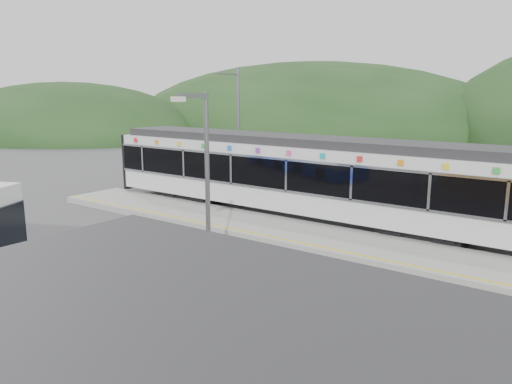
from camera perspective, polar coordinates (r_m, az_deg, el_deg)
The scene contains 7 objects.
ground at distance 17.39m, azimuth -1.33°, elevation -7.74°, with size 120.00×120.00×0.00m, color #4C4C4F.
hills at distance 19.55m, azimuth 23.41°, elevation -6.52°, with size 146.00×149.00×26.00m.
platform at distance 19.94m, azimuth 4.47°, elevation -4.80°, with size 26.00×3.20×0.30m, color #9E9E99.
yellow_line at distance 18.84m, azimuth 2.38°, elevation -5.25°, with size 26.00×0.10×0.01m, color yellow.
train at distance 22.63m, azimuth 4.50°, elevation 2.12°, with size 20.44×3.01×3.74m.
catenary_mast_west at distance 27.56m, azimuth -2.08°, elevation 7.12°, with size 0.18×1.80×7.00m.
lamp_post at distance 12.68m, azimuth -5.93°, elevation 0.94°, with size 0.37×1.03×5.70m.
Camera 1 is at (10.03, -13.01, 5.70)m, focal length 35.00 mm.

